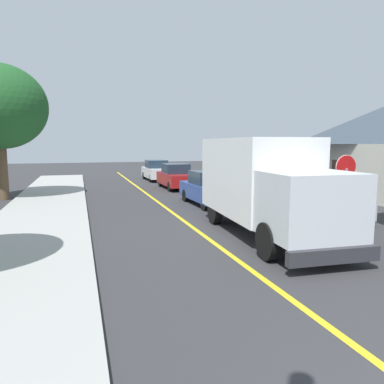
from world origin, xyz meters
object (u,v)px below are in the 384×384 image
parked_car_near (209,189)px  parked_van_across (317,200)px  house_across_street (384,147)px  stop_sign (346,179)px  parked_car_far (157,171)px  box_truck (264,182)px  parked_car_mid (176,177)px

parked_car_near → parked_van_across: size_ratio=1.00×
parked_car_near → parked_van_across: same height
parked_van_across → house_across_street: house_across_street is taller
stop_sign → parked_car_far: bearing=97.0°
box_truck → stop_sign: 2.80m
parked_car_near → parked_van_across: 5.42m
box_truck → parked_car_mid: bearing=88.0°
parked_van_across → stop_sign: size_ratio=1.69×
parked_car_mid → parked_van_across: size_ratio=0.99×
parked_car_near → house_across_street: house_across_street is taller
parked_car_far → house_across_street: bearing=-43.8°
parked_car_near → parked_car_mid: bearing=89.0°
house_across_street → parked_van_across: bearing=-146.6°
parked_van_across → house_across_street: bearing=33.4°
parked_car_near → stop_sign: stop_sign is taller
box_truck → house_across_street: bearing=31.7°
parked_car_far → box_truck: bearing=-91.0°
parked_car_near → parked_car_far: 12.89m
box_truck → parked_car_far: bearing=89.0°
parked_car_near → house_across_street: bearing=6.7°
parked_car_far → parked_van_across: same height
stop_sign → box_truck: bearing=167.9°
parked_car_mid → parked_car_far: (-0.13, 5.91, 0.00)m
parked_van_across → house_across_street: size_ratio=0.46×
parked_van_across → house_across_street: (9.04, 5.96, 2.00)m
house_across_street → parked_car_near: bearing=-173.3°
box_truck → parked_car_far: size_ratio=1.65×
parked_car_mid → stop_sign: bearing=-80.6°
parked_car_near → house_across_street: size_ratio=0.46×
parked_car_far → house_across_street: house_across_street is taller
stop_sign → house_across_street: size_ratio=0.27×
box_truck → parked_car_near: (0.33, 6.21, -0.97)m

